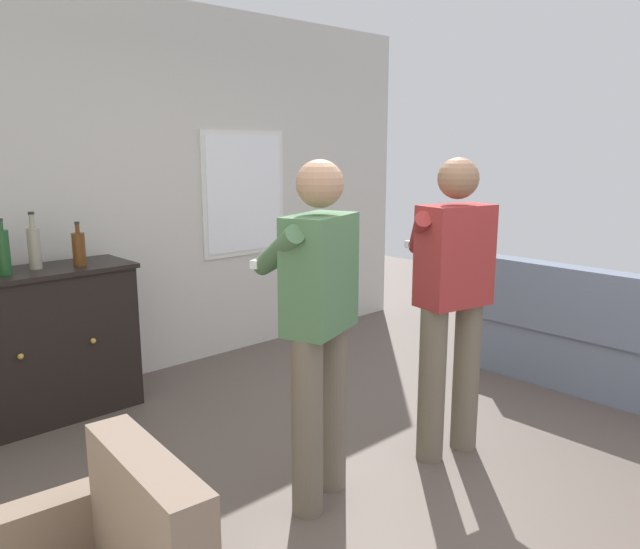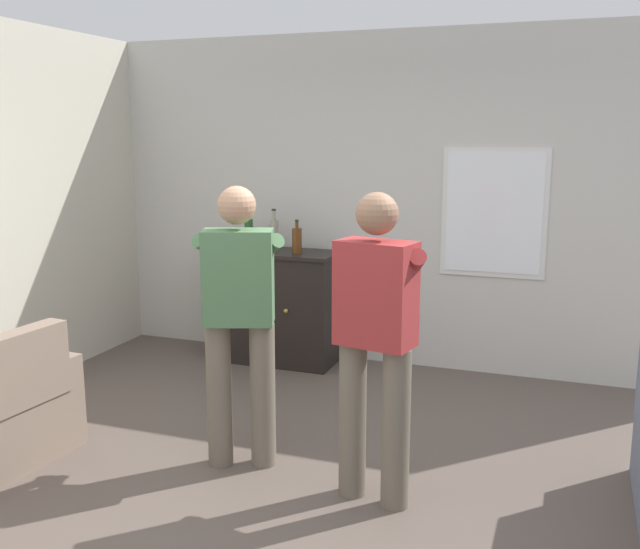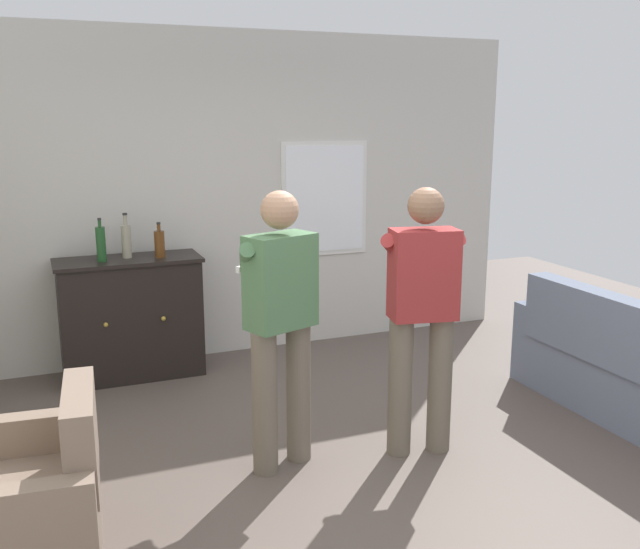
{
  "view_description": "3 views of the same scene",
  "coord_description": "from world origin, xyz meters",
  "px_view_note": "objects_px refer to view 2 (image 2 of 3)",
  "views": [
    {
      "loc": [
        -2.35,
        -1.69,
        1.74
      ],
      "look_at": [
        -0.07,
        0.75,
        1.05
      ],
      "focal_mm": 35.0,
      "sensor_mm": 36.0,
      "label": 1
    },
    {
      "loc": [
        1.4,
        -3.24,
        1.97
      ],
      "look_at": [
        -0.04,
        0.77,
        1.13
      ],
      "focal_mm": 40.0,
      "sensor_mm": 36.0,
      "label": 2
    },
    {
      "loc": [
        -1.71,
        -3.41,
        2.09
      ],
      "look_at": [
        -0.08,
        0.58,
        1.13
      ],
      "focal_mm": 40.0,
      "sensor_mm": 36.0,
      "label": 3
    }
  ],
  "objects_px": {
    "sideboard_cabinet": "(273,306)",
    "person_standing_right": "(376,334)",
    "bottle_spirits_clear": "(274,234)",
    "bottle_liquor_amber": "(249,234)",
    "bottle_wine_green": "(297,240)",
    "person_standing_left": "(239,313)"
  },
  "relations": [
    {
      "from": "bottle_spirits_clear",
      "to": "bottle_liquor_amber",
      "type": "bearing_deg",
      "value": -159.06
    },
    {
      "from": "bottle_liquor_amber",
      "to": "bottle_spirits_clear",
      "type": "xyz_separation_m",
      "value": [
        0.2,
        0.08,
        0.0
      ]
    },
    {
      "from": "sideboard_cabinet",
      "to": "bottle_spirits_clear",
      "type": "distance_m",
      "value": 0.63
    },
    {
      "from": "bottle_liquor_amber",
      "to": "person_standing_left",
      "type": "height_order",
      "value": "person_standing_left"
    },
    {
      "from": "bottle_liquor_amber",
      "to": "person_standing_left",
      "type": "xyz_separation_m",
      "value": [
        0.82,
        -1.86,
        -0.18
      ]
    },
    {
      "from": "bottle_liquor_amber",
      "to": "person_standing_right",
      "type": "xyz_separation_m",
      "value": [
        1.69,
        -2.01,
        -0.18
      ]
    },
    {
      "from": "person_standing_left",
      "to": "person_standing_right",
      "type": "bearing_deg",
      "value": -9.69
    },
    {
      "from": "sideboard_cabinet",
      "to": "person_standing_right",
      "type": "xyz_separation_m",
      "value": [
        1.49,
        -2.05,
        0.44
      ]
    },
    {
      "from": "person_standing_right",
      "to": "sideboard_cabinet",
      "type": "bearing_deg",
      "value": 126.03
    },
    {
      "from": "bottle_wine_green",
      "to": "person_standing_right",
      "type": "relative_size",
      "value": 0.17
    },
    {
      "from": "bottle_wine_green",
      "to": "bottle_liquor_amber",
      "type": "bearing_deg",
      "value": 179.05
    },
    {
      "from": "bottle_wine_green",
      "to": "person_standing_right",
      "type": "height_order",
      "value": "person_standing_right"
    },
    {
      "from": "sideboard_cabinet",
      "to": "bottle_wine_green",
      "type": "bearing_deg",
      "value": -11.53
    },
    {
      "from": "person_standing_right",
      "to": "person_standing_left",
      "type": "bearing_deg",
      "value": 170.31
    },
    {
      "from": "sideboard_cabinet",
      "to": "bottle_spirits_clear",
      "type": "xyz_separation_m",
      "value": [
        0.0,
        0.03,
        0.63
      ]
    },
    {
      "from": "person_standing_left",
      "to": "person_standing_right",
      "type": "height_order",
      "value": "same"
    },
    {
      "from": "person_standing_right",
      "to": "bottle_spirits_clear",
      "type": "bearing_deg",
      "value": 125.52
    },
    {
      "from": "bottle_wine_green",
      "to": "bottle_spirits_clear",
      "type": "distance_m",
      "value": 0.26
    },
    {
      "from": "bottle_wine_green",
      "to": "bottle_liquor_amber",
      "type": "relative_size",
      "value": 0.84
    },
    {
      "from": "sideboard_cabinet",
      "to": "bottle_wine_green",
      "type": "xyz_separation_m",
      "value": [
        0.25,
        -0.05,
        0.6
      ]
    },
    {
      "from": "bottle_spirits_clear",
      "to": "person_standing_left",
      "type": "relative_size",
      "value": 0.21
    },
    {
      "from": "bottle_liquor_amber",
      "to": "person_standing_left",
      "type": "distance_m",
      "value": 2.04
    }
  ]
}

